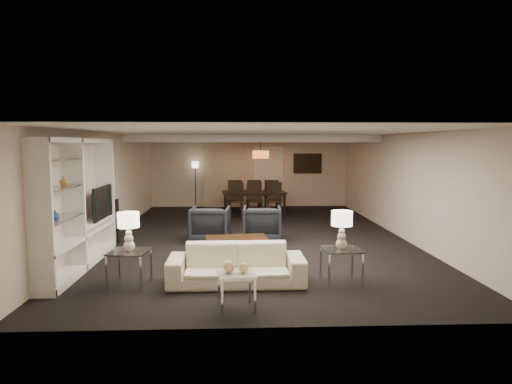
{
  "coord_description": "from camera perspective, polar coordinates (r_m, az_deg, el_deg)",
  "views": [
    {
      "loc": [
        -0.47,
        -10.88,
        2.24
      ],
      "look_at": [
        0.0,
        0.0,
        1.1
      ],
      "focal_mm": 32.0,
      "sensor_mm": 36.0,
      "label": 1
    }
  ],
  "objects": [
    {
      "name": "floor",
      "position": [
        11.12,
        0.0,
        -5.65
      ],
      "size": [
        11.0,
        11.0,
        0.0
      ],
      "primitive_type": "plane",
      "color": "black",
      "rests_on": "ground"
    },
    {
      "name": "ceiling",
      "position": [
        10.9,
        0.0,
        7.34
      ],
      "size": [
        7.0,
        11.0,
        0.02
      ],
      "primitive_type": "cube",
      "color": "silver",
      "rests_on": "ground"
    },
    {
      "name": "wall_back",
      "position": [
        16.42,
        -0.84,
        2.53
      ],
      "size": [
        7.0,
        0.02,
        2.5
      ],
      "primitive_type": "cube",
      "color": "beige",
      "rests_on": "ground"
    },
    {
      "name": "wall_front",
      "position": [
        5.49,
        2.51,
        -4.44
      ],
      "size": [
        7.0,
        0.02,
        2.5
      ],
      "primitive_type": "cube",
      "color": "beige",
      "rests_on": "ground"
    },
    {
      "name": "wall_left",
      "position": [
        11.34,
        -17.96,
        0.67
      ],
      "size": [
        0.02,
        11.0,
        2.5
      ],
      "primitive_type": "cube",
      "color": "beige",
      "rests_on": "ground"
    },
    {
      "name": "wall_right",
      "position": [
        11.63,
        17.5,
        0.81
      ],
      "size": [
        0.02,
        11.0,
        2.5
      ],
      "primitive_type": "cube",
      "color": "beige",
      "rests_on": "ground"
    },
    {
      "name": "ceiling_soffit",
      "position": [
        14.39,
        -0.61,
        6.62
      ],
      "size": [
        7.0,
        4.0,
        0.2
      ],
      "primitive_type": "cube",
      "color": "silver",
      "rests_on": "ceiling"
    },
    {
      "name": "curtains",
      "position": [
        16.34,
        -3.99,
        2.32
      ],
      "size": [
        1.5,
        0.12,
        2.4
      ],
      "primitive_type": "cube",
      "color": "beige",
      "rests_on": "wall_back"
    },
    {
      "name": "door",
      "position": [
        16.44,
        1.61,
        1.83
      ],
      "size": [
        0.9,
        0.05,
        2.1
      ],
      "primitive_type": "cube",
      "color": "silver",
      "rests_on": "wall_back"
    },
    {
      "name": "painting",
      "position": [
        16.56,
        6.46,
        3.56
      ],
      "size": [
        0.95,
        0.04,
        0.65
      ],
      "primitive_type": "cube",
      "color": "#142D38",
      "rests_on": "wall_back"
    },
    {
      "name": "media_unit",
      "position": [
        8.82,
        -21.24,
        -1.38
      ],
      "size": [
        0.38,
        3.4,
        2.35
      ],
      "primitive_type": null,
      "color": "white",
      "rests_on": "wall_left"
    },
    {
      "name": "pendant_light",
      "position": [
        14.41,
        0.59,
        4.71
      ],
      "size": [
        0.52,
        0.52,
        0.24
      ],
      "primitive_type": "cylinder",
      "color": "#D8591E",
      "rests_on": "ceiling_soffit"
    },
    {
      "name": "sofa",
      "position": [
        7.43,
        -2.46,
        -9.04
      ],
      "size": [
        2.19,
        0.87,
        0.64
      ],
      "primitive_type": "imported",
      "rotation": [
        0.0,
        0.0,
        0.01
      ],
      "color": "beige",
      "rests_on": "floor"
    },
    {
      "name": "coffee_table",
      "position": [
        9.01,
        -2.47,
        -7.03
      ],
      "size": [
        1.27,
        0.84,
        0.43
      ],
      "primitive_type": null,
      "rotation": [
        0.0,
        0.0,
        0.12
      ],
      "color": "black",
      "rests_on": "floor"
    },
    {
      "name": "armchair_left",
      "position": [
        10.65,
        -5.72,
        -3.97
      ],
      "size": [
        0.94,
        0.96,
        0.81
      ],
      "primitive_type": "imported",
      "rotation": [
        0.0,
        0.0,
        3.06
      ],
      "color": "black",
      "rests_on": "floor"
    },
    {
      "name": "armchair_right",
      "position": [
        10.65,
        0.76,
        -3.94
      ],
      "size": [
        0.91,
        0.94,
        0.81
      ],
      "primitive_type": "imported",
      "rotation": [
        0.0,
        0.0,
        3.09
      ],
      "color": "black",
      "rests_on": "floor"
    },
    {
      "name": "side_table_left",
      "position": [
        7.63,
        -15.5,
        -9.15
      ],
      "size": [
        0.66,
        0.66,
        0.56
      ],
      "primitive_type": null,
      "rotation": [
        0.0,
        0.0,
        -0.11
      ],
      "color": "white",
      "rests_on": "floor"
    },
    {
      "name": "side_table_right",
      "position": [
        7.63,
        10.58,
        -9.03
      ],
      "size": [
        0.63,
        0.63,
        0.56
      ],
      "primitive_type": null,
      "rotation": [
        0.0,
        0.0,
        0.06
      ],
      "color": "silver",
      "rests_on": "floor"
    },
    {
      "name": "table_lamp_left",
      "position": [
        7.5,
        -15.63,
        -4.8
      ],
      "size": [
        0.34,
        0.34,
        0.62
      ],
      "primitive_type": null,
      "rotation": [
        0.0,
        0.0,
        0.0
      ],
      "color": "white",
      "rests_on": "side_table_left"
    },
    {
      "name": "table_lamp_right",
      "position": [
        7.5,
        10.66,
        -4.68
      ],
      "size": [
        0.34,
        0.34,
        0.62
      ],
      "primitive_type": null,
      "rotation": [
        0.0,
        0.0,
        -0.0
      ],
      "color": "beige",
      "rests_on": "side_table_right"
    },
    {
      "name": "marble_table",
      "position": [
        6.39,
        -2.45,
        -12.19
      ],
      "size": [
        0.56,
        0.56,
        0.5
      ],
      "primitive_type": null,
      "rotation": [
        0.0,
        0.0,
        0.13
      ],
      "color": "silver",
      "rests_on": "floor"
    },
    {
      "name": "gold_gourd_a",
      "position": [
        6.3,
        -3.39,
        -9.35
      ],
      "size": [
        0.16,
        0.16,
        0.16
      ],
      "primitive_type": "sphere",
      "color": "tan",
      "rests_on": "marble_table"
    },
    {
      "name": "gold_gourd_b",
      "position": [
        6.3,
        -1.55,
        -9.43
      ],
      "size": [
        0.14,
        0.14,
        0.14
      ],
      "primitive_type": "sphere",
      "color": "#E6C47A",
      "rests_on": "marble_table"
    },
    {
      "name": "television",
      "position": [
        9.71,
        -19.28,
        -1.24
      ],
      "size": [
        1.14,
        0.15,
        0.66
      ],
      "primitive_type": "imported",
      "rotation": [
        0.0,
        0.0,
        1.57
      ],
      "color": "black",
      "rests_on": "media_unit"
    },
    {
      "name": "vase_blue",
      "position": [
        7.8,
        -23.82,
        -2.66
      ],
      "size": [
        0.15,
        0.15,
        0.16
      ],
      "primitive_type": "imported",
      "color": "#214592",
      "rests_on": "media_unit"
    },
    {
      "name": "vase_amber",
      "position": [
        8.15,
        -22.86,
        1.28
      ],
      "size": [
        0.16,
        0.16,
        0.16
      ],
      "primitive_type": "imported",
      "color": "#AE7B3A",
      "rests_on": "media_unit"
    },
    {
      "name": "floor_speaker",
      "position": [
        10.83,
        -17.07,
        -3.5
      ],
      "size": [
        0.11,
        0.11,
        1.01
      ],
      "primitive_type": "cube",
      "rotation": [
        0.0,
        0.0,
        -0.04
      ],
      "color": "black",
      "rests_on": "floor"
    },
    {
      "name": "dining_table",
      "position": [
        14.73,
        -0.24,
        -1.36
      ],
      "size": [
        2.11,
        1.27,
        0.72
      ],
      "primitive_type": "imported",
      "rotation": [
        0.0,
        0.0,
        0.07
      ],
      "color": "black",
      "rests_on": "floor"
    },
    {
      "name": "chair_nl",
      "position": [
        14.05,
        -2.58,
        -1.01
      ],
      "size": [
        0.53,
        0.53,
        1.06
      ],
      "primitive_type": null,
      "rotation": [
        0.0,
        0.0,
        -0.07
      ],
      "color": "black",
      "rests_on": "floor"
    },
    {
      "name": "chair_nm",
      "position": [
        14.06,
        -0.13,
        -1.0
      ],
      "size": [
        0.52,
        0.52,
        1.06
      ],
      "primitive_type": null,
      "rotation": [
        0.0,
        0.0,
        0.05
      ],
      "color": "black",
      "rests_on": "floor"
    },
    {
      "name": "chair_nr",
      "position": [
        14.1,
        2.31,
        -0.99
      ],
      "size": [
        0.53,
        0.53,
        1.06
      ],
      "primitive_type": null,
      "rotation": [
        0.0,
        0.0,
        -0.09
      ],
      "color": "black",
      "rests_on": "floor"
    },
    {
      "name": "chair_fl",
      "position": [
        15.34,
        -2.57,
        -0.42
      ],
      "size": [
        0.52,
        0.52,
        1.06
      ],
      "primitive_type": null,
      "rotation": [
        0.0,
        0.0,
        3.08
      ],
      "color": "black",
      "rests_on": "floor"
    },
    {
      "name": "chair_fm",
      "position": [
        15.35,
        -0.33,
        -0.41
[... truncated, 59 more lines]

